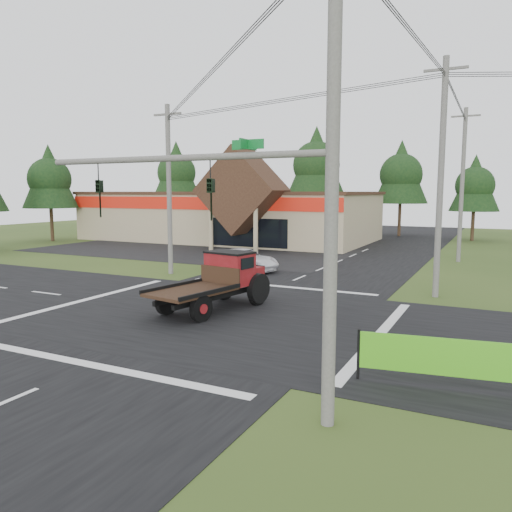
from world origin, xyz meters
The scene contains 19 objects.
ground centered at (0.00, 0.00, 0.00)m, with size 120.00×120.00×0.00m, color #2F4518.
road_ns centered at (0.00, 0.00, 0.01)m, with size 12.00×120.00×0.02m, color black.
road_ew centered at (0.00, 0.00, 0.01)m, with size 120.00×12.00×0.02m, color black.
parking_apron centered at (-14.00, 19.00, 0.01)m, with size 28.00×14.00×0.02m, color black.
cvs_building centered at (-15.70, 29.57, 2.78)m, with size 30.40×18.20×9.19m.
traffic_signal_mast centered at (5.82, -7.50, 4.43)m, with size 8.12×0.24×7.00m.
utility_pole_nr centered at (7.50, -7.50, 5.64)m, with size 2.00×0.30×11.00m.
utility_pole_nw centered at (-8.00, 8.00, 5.39)m, with size 2.00×0.30×10.50m.
utility_pole_ne centered at (8.00, 8.00, 5.89)m, with size 2.00×0.30×11.50m.
utility_pole_n centered at (8.00, 22.00, 5.74)m, with size 2.00×0.30×11.20m.
tree_row_a centered at (-30.00, 40.00, 8.05)m, with size 6.72×6.72×12.12m.
tree_row_b centered at (-20.00, 42.00, 6.70)m, with size 5.60×5.60×10.10m.
tree_row_c centered at (-10.00, 41.00, 8.72)m, with size 7.28×7.28×13.13m.
tree_row_d centered at (0.00, 42.00, 7.38)m, with size 6.16×6.16×11.11m.
tree_row_e centered at (8.00, 40.00, 6.03)m, with size 5.04×5.04×9.09m.
tree_side_w centered at (-32.00, 20.00, 6.70)m, with size 5.60×5.60×10.10m.
antique_flatbed_truck centered at (-0.47, 0.67, 1.27)m, with size 2.32×6.08×2.54m, color #630E0E, non-canonical shape.
roadside_banner centered at (9.43, -4.22, 0.72)m, with size 4.19×0.12×1.43m, color #47AB16, non-canonical shape.
white_pickup centered at (-4.46, 11.23, 0.72)m, with size 2.37×5.15×1.43m, color white.
Camera 1 is at (10.76, -17.74, 5.19)m, focal length 35.00 mm.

